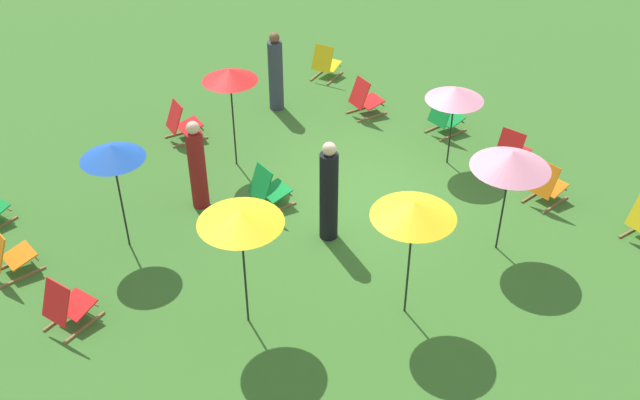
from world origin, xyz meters
name	(u,v)px	position (x,y,z in m)	size (l,w,h in m)	color
ground_plane	(368,196)	(0.00, 0.00, 0.00)	(40.00, 40.00, 0.00)	#386B28
deckchair_0	(8,255)	(2.37, 5.63, 0.37)	(0.50, 0.77, 0.83)	olive
deckchair_2	(445,117)	(0.53, -2.79, 0.37)	(0.55, 0.80, 0.83)	olive
deckchair_4	(326,63)	(4.04, -2.73, 0.37)	(0.69, 0.87, 0.83)	olive
deckchair_5	(268,189)	(1.00, 1.52, 0.37)	(0.56, 0.81, 0.83)	olive
deckchair_6	(182,123)	(3.98, 1.29, 0.37)	(0.62, 0.84, 0.83)	olive
deckchair_7	(546,185)	(-2.25, -2.18, 0.37)	(0.51, 0.78, 0.83)	olive
deckchair_8	(365,99)	(2.19, -2.14, 0.37)	(0.62, 0.84, 0.83)	olive
deckchair_9	(67,306)	(0.70, 5.51, 0.37)	(0.64, 0.85, 0.83)	olive
deckchair_10	(512,151)	(-1.19, -2.67, 0.37)	(0.57, 0.82, 0.83)	olive
umbrella_0	(414,209)	(-2.43, 1.74, 1.88)	(1.19, 1.19, 2.00)	black
umbrella_1	(512,159)	(-2.46, -0.49, 1.72)	(1.24, 1.24, 1.88)	black
umbrella_2	(455,93)	(-0.25, -1.94, 1.50)	(1.08, 1.08, 1.63)	black
umbrella_3	(240,217)	(-0.99, 3.56, 1.89)	(1.18, 1.18, 2.00)	black
umbrella_4	(112,152)	(1.74, 3.91, 1.81)	(1.00, 1.00, 1.93)	black
umbrella_5	(230,75)	(2.50, 1.09, 1.88)	(1.02, 1.02, 2.00)	black
person_0	(276,73)	(3.69, -0.95, 0.82)	(0.38, 0.38, 1.74)	#333847
person_1	(329,194)	(-0.35, 1.33, 0.87)	(0.43, 0.43, 1.83)	black
person_2	(197,167)	(1.85, 2.37, 0.81)	(0.42, 0.42, 1.70)	maroon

